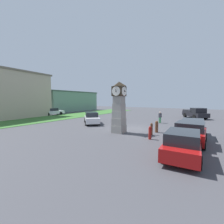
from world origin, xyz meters
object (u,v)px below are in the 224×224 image
(clock_tower, at_px, (119,108))
(bollard_mid_row, at_px, (151,129))
(car_silver_hatch, at_px, (52,112))
(car_near_tower, at_px, (190,133))
(bench, at_px, (116,116))
(car_navy_sedan, at_px, (183,144))
(pickup_truck, at_px, (195,113))
(bollard_near_tower, at_px, (157,127))
(pedestrian_crossing_lot, at_px, (160,117))
(car_far_lot, at_px, (92,118))
(car_by_building, at_px, (193,128))
(bollard_far_row, at_px, (150,133))

(clock_tower, height_order, bollard_mid_row, clock_tower)
(car_silver_hatch, bearing_deg, car_near_tower, -105.60)
(clock_tower, relative_size, bench, 2.98)
(car_navy_sedan, relative_size, pickup_truck, 0.83)
(pickup_truck, bearing_deg, bollard_near_tower, 170.53)
(bollard_near_tower, xyz_separation_m, pedestrian_crossing_lot, (6.24, 1.29, 0.31))
(clock_tower, xyz_separation_m, bench, (8.08, 5.16, -1.97))
(pickup_truck, relative_size, bench, 3.14)
(car_far_lot, distance_m, bench, 5.23)
(car_by_building, bearing_deg, bollard_far_row, 136.32)
(pickup_truck, bearing_deg, car_silver_hatch, 111.26)
(bollard_near_tower, height_order, car_by_building, car_by_building)
(bollard_near_tower, xyz_separation_m, car_by_building, (0.10, -3.17, 0.20))
(car_navy_sedan, bearing_deg, bollard_near_tower, 28.26)
(bollard_far_row, bearing_deg, car_far_lot, 68.23)
(bollard_far_row, bearing_deg, car_navy_sedan, -135.04)
(car_near_tower, xyz_separation_m, bench, (8.47, 11.51, -0.30))
(bench, bearing_deg, bollard_near_tower, -125.81)
(car_silver_hatch, height_order, bench, car_silver_hatch)
(car_navy_sedan, relative_size, car_near_tower, 1.14)
(bollard_mid_row, bearing_deg, car_near_tower, -108.82)
(bollard_mid_row, height_order, pedestrian_crossing_lot, pedestrian_crossing_lot)
(car_far_lot, bearing_deg, bollard_mid_row, -103.60)
(bollard_far_row, height_order, car_silver_hatch, car_silver_hatch)
(pedestrian_crossing_lot, bearing_deg, bollard_near_tower, -168.29)
(car_near_tower, bearing_deg, bollard_near_tower, 52.24)
(bollard_far_row, xyz_separation_m, car_navy_sedan, (-2.81, -2.81, 0.23))
(bollard_near_tower, xyz_separation_m, car_near_tower, (-2.47, -3.20, 0.23))
(bollard_near_tower, xyz_separation_m, car_silver_hatch, (4.92, 23.27, 0.16))
(car_far_lot, distance_m, pedestrian_crossing_lot, 9.52)
(car_silver_hatch, bearing_deg, bollard_far_row, -108.42)
(clock_tower, distance_m, car_far_lot, 6.87)
(bollard_far_row, relative_size, car_navy_sedan, 0.25)
(bollard_far_row, xyz_separation_m, pickup_truck, (17.87, -2.21, 0.38))
(car_silver_hatch, xyz_separation_m, pedestrian_crossing_lot, (1.32, -21.98, 0.15))
(car_silver_hatch, height_order, pedestrian_crossing_lot, pedestrian_crossing_lot)
(bollard_mid_row, bearing_deg, pedestrian_crossing_lot, 8.95)
(car_by_building, bearing_deg, bollard_mid_row, 113.99)
(bollard_far_row, distance_m, car_silver_hatch, 24.82)
(car_near_tower, bearing_deg, pickup_truck, 2.31)
(bollard_far_row, distance_m, car_near_tower, 2.97)
(clock_tower, xyz_separation_m, car_by_building, (2.18, -6.32, -1.70))
(bollard_mid_row, xyz_separation_m, pickup_truck, (16.29, -2.59, 0.36))
(car_near_tower, bearing_deg, bollard_far_row, 98.77)
(clock_tower, height_order, car_silver_hatch, clock_tower)
(bollard_mid_row, relative_size, car_by_building, 0.27)
(bench, bearing_deg, bollard_mid_row, -131.82)
(bollard_mid_row, relative_size, bollard_far_row, 1.03)
(pedestrian_crossing_lot, bearing_deg, bollard_mid_row, -171.05)
(clock_tower, bearing_deg, car_far_lot, 64.00)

